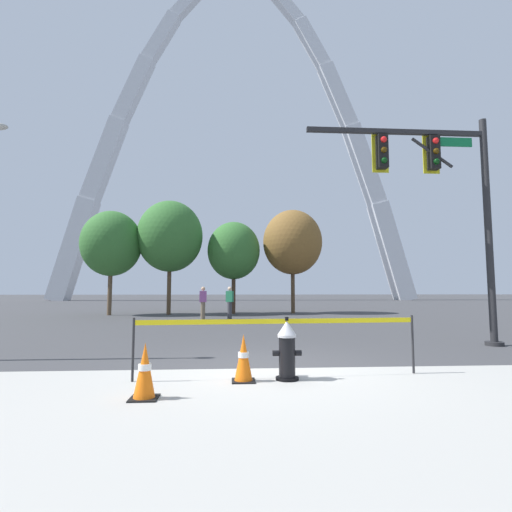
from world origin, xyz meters
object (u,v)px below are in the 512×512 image
traffic_signal_gantry (445,189)px  pedestrian_walking_left (203,303)px  pedestrian_standing_center (230,302)px  monument_arch (237,150)px  traffic_cone_by_hydrant (244,358)px  fire_hydrant (287,350)px  traffic_cone_mid_sidewalk (145,371)px

traffic_signal_gantry → pedestrian_walking_left: size_ratio=3.77×
traffic_signal_gantry → pedestrian_standing_center: size_ratio=3.77×
monument_arch → traffic_cone_by_hydrant: bearing=-90.6°
monument_arch → pedestrian_walking_left: bearing=-93.4°
pedestrian_walking_left → pedestrian_standing_center: 1.30m
monument_arch → pedestrian_standing_center: monument_arch is taller
traffic_signal_gantry → traffic_cone_by_hydrant: bearing=-147.1°
traffic_signal_gantry → monument_arch: 48.90m
traffic_cone_by_hydrant → pedestrian_walking_left: 13.01m
monument_arch → traffic_signal_gantry: bearing=-83.9°
fire_hydrant → pedestrian_walking_left: 13.04m
traffic_cone_by_hydrant → traffic_cone_mid_sidewalk: size_ratio=1.00×
pedestrian_walking_left → monument_arch: bearing=86.6°
fire_hydrant → pedestrian_standing_center: bearing=94.3°
traffic_cone_by_hydrant → pedestrian_walking_left: size_ratio=0.46×
fire_hydrant → traffic_signal_gantry: bearing=36.0°
traffic_cone_by_hydrant → pedestrian_walking_left: pedestrian_walking_left is taller
monument_arch → traffic_cone_mid_sidewalk: bearing=-92.1°
traffic_cone_by_hydrant → traffic_signal_gantry: 7.43m
pedestrian_standing_center → traffic_cone_mid_sidewalk: bearing=-94.3°
traffic_signal_gantry → pedestrian_standing_center: 11.55m
monument_arch → pedestrian_walking_left: size_ratio=32.57×
monument_arch → pedestrian_standing_center: (-0.81, -35.74, -21.14)m
traffic_cone_mid_sidewalk → pedestrian_walking_left: size_ratio=0.46×
traffic_cone_mid_sidewalk → traffic_signal_gantry: bearing=33.1°
pedestrian_walking_left → traffic_signal_gantry: bearing=-53.4°
traffic_cone_mid_sidewalk → fire_hydrant: bearing=25.4°
traffic_signal_gantry → pedestrian_walking_left: traffic_signal_gantry is taller
traffic_signal_gantry → monument_arch: (-4.87, 45.25, 17.89)m
pedestrian_walking_left → pedestrian_standing_center: bearing=4.6°
fire_hydrant → traffic_cone_by_hydrant: bearing=-173.6°
traffic_cone_by_hydrant → pedestrian_standing_center: pedestrian_standing_center is taller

